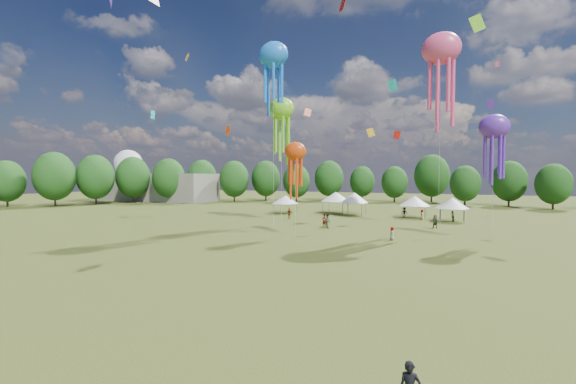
% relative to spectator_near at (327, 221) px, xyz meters
% --- Properties ---
extents(ground, '(300.00, 300.00, 0.00)m').
position_rel_spectator_near_xyz_m(ground, '(5.63, -36.48, -0.96)').
color(ground, '#384416').
rests_on(ground, ground).
extents(spectator_near, '(1.19, 1.14, 1.93)m').
position_rel_spectator_near_xyz_m(spectator_near, '(0.00, 0.00, 0.00)').
color(spectator_near, gray).
rests_on(spectator_near, ground).
extents(spectators_far, '(26.59, 26.39, 1.88)m').
position_rel_spectator_near_xyz_m(spectators_far, '(8.25, 9.70, -0.09)').
color(spectators_far, gray).
rests_on(spectators_far, ground).
extents(festival_tents, '(35.19, 11.92, 4.21)m').
position_rel_spectator_near_xyz_m(festival_tents, '(0.96, 18.90, 2.07)').
color(festival_tents, '#47474C').
rests_on(festival_tents, ground).
extents(show_kites, '(32.06, 16.88, 26.97)m').
position_rel_spectator_near_xyz_m(show_kites, '(3.77, 1.88, 18.24)').
color(show_kites, '#7AD422').
rests_on(show_kites, ground).
extents(small_kites, '(73.04, 64.83, 43.88)m').
position_rel_spectator_near_xyz_m(small_kites, '(4.47, 3.52, 27.70)').
color(small_kites, '#7AD422').
rests_on(small_kites, ground).
extents(treeline, '(201.57, 95.24, 13.43)m').
position_rel_spectator_near_xyz_m(treeline, '(1.76, 26.03, 5.58)').
color(treeline, '#38281C').
rests_on(treeline, ground).
extents(hangar, '(40.00, 12.00, 8.00)m').
position_rel_spectator_near_xyz_m(hangar, '(-66.37, 35.52, 3.04)').
color(hangar, gray).
rests_on(hangar, ground).
extents(radome, '(9.00, 9.00, 16.00)m').
position_rel_spectator_near_xyz_m(radome, '(-82.37, 41.52, 9.02)').
color(radome, white).
rests_on(radome, ground).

